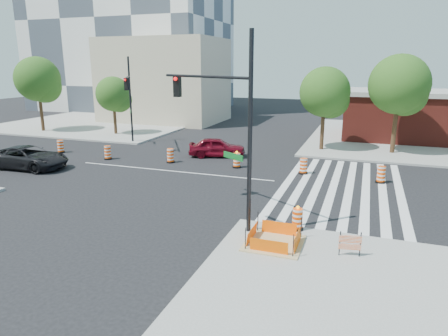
% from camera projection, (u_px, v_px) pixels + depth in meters
% --- Properties ---
extents(ground, '(120.00, 120.00, 0.00)m').
position_uv_depth(ground, '(172.00, 171.00, 26.76)').
color(ground, black).
rests_on(ground, ground).
extents(sidewalk_ne, '(22.00, 22.00, 0.15)m').
position_uv_depth(sidewalk_ne, '(433.00, 140.00, 37.27)').
color(sidewalk_ne, gray).
rests_on(sidewalk_ne, ground).
extents(sidewalk_nw, '(22.00, 22.00, 0.15)m').
position_uv_depth(sidewalk_nw, '(107.00, 122.00, 49.02)').
color(sidewalk_nw, gray).
rests_on(sidewalk_nw, ground).
extents(crosswalk_east, '(6.75, 13.50, 0.01)m').
position_uv_depth(crosswalk_east, '(341.00, 187.00, 23.19)').
color(crosswalk_east, silver).
rests_on(crosswalk_east, ground).
extents(lane_centerline, '(14.00, 0.12, 0.01)m').
position_uv_depth(lane_centerline, '(172.00, 171.00, 26.76)').
color(lane_centerline, silver).
rests_on(lane_centerline, ground).
extents(excavation_pit, '(2.20, 2.20, 0.90)m').
position_uv_depth(excavation_pit, '(274.00, 242.00, 15.57)').
color(excavation_pit, tan).
rests_on(excavation_pit, ground).
extents(brick_storefront, '(16.50, 8.50, 4.60)m').
position_uv_depth(brick_storefront, '(436.00, 116.00, 36.71)').
color(brick_storefront, maroon).
rests_on(brick_storefront, ground).
extents(beige_midrise, '(14.00, 10.00, 10.00)m').
position_uv_depth(beige_midrise, '(165.00, 81.00, 49.47)').
color(beige_midrise, '#BFB192').
rests_on(beige_midrise, ground).
extents(red_coupe, '(4.66, 3.01, 1.48)m').
position_uv_depth(red_coupe, '(217.00, 147.00, 30.81)').
color(red_coupe, '#600816').
rests_on(red_coupe, ground).
extents(dark_suv, '(5.63, 2.79, 1.53)m').
position_uv_depth(dark_suv, '(28.00, 157.00, 27.30)').
color(dark_suv, black).
rests_on(dark_suv, ground).
extents(signal_pole_se, '(5.34, 3.25, 8.09)m').
position_uv_depth(signal_pole_se, '(223.00, 113.00, 16.86)').
color(signal_pole_se, black).
rests_on(signal_pole_se, ground).
extents(signal_pole_nw, '(2.94, 4.95, 7.46)m').
position_uv_depth(signal_pole_nw, '(129.00, 93.00, 33.86)').
color(signal_pole_nw, black).
rests_on(signal_pole_nw, ground).
extents(pit_drum, '(0.54, 0.54, 1.07)m').
position_uv_depth(pit_drum, '(297.00, 220.00, 16.82)').
color(pit_drum, black).
rests_on(pit_drum, ground).
extents(barricade, '(0.79, 0.19, 0.94)m').
position_uv_depth(barricade, '(350.00, 243.00, 14.47)').
color(barricade, '#FF4A05').
rests_on(barricade, ground).
extents(tree_north_a, '(4.56, 4.56, 7.75)m').
position_uv_depth(tree_north_a, '(39.00, 82.00, 41.01)').
color(tree_north_a, '#382314').
rests_on(tree_north_a, ground).
extents(tree_north_b, '(3.43, 3.42, 5.81)m').
position_uv_depth(tree_north_b, '(114.00, 96.00, 39.48)').
color(tree_north_b, '#382314').
rests_on(tree_north_b, ground).
extents(tree_north_c, '(4.00, 4.00, 6.81)m').
position_uv_depth(tree_north_c, '(325.00, 95.00, 31.96)').
color(tree_north_c, '#382314').
rests_on(tree_north_c, ground).
extents(tree_north_d, '(4.56, 4.56, 7.75)m').
position_uv_depth(tree_north_d, '(399.00, 88.00, 30.50)').
color(tree_north_d, '#382314').
rests_on(tree_north_d, ground).
extents(median_drum_0, '(0.60, 0.60, 1.02)m').
position_uv_depth(median_drum_0, '(61.00, 147.00, 32.26)').
color(median_drum_0, black).
rests_on(median_drum_0, ground).
extents(median_drum_1, '(0.60, 0.60, 1.02)m').
position_uv_depth(median_drum_1, '(108.00, 153.00, 29.96)').
color(median_drum_1, black).
rests_on(median_drum_1, ground).
extents(median_drum_2, '(0.60, 0.60, 1.02)m').
position_uv_depth(median_drum_2, '(170.00, 156.00, 28.97)').
color(median_drum_2, black).
rests_on(median_drum_2, ground).
extents(median_drum_3, '(0.60, 0.60, 1.18)m').
position_uv_depth(median_drum_3, '(237.00, 161.00, 27.55)').
color(median_drum_3, black).
rests_on(median_drum_3, ground).
extents(median_drum_4, '(0.60, 0.60, 1.02)m').
position_uv_depth(median_drum_4, '(303.00, 167.00, 26.00)').
color(median_drum_4, black).
rests_on(median_drum_4, ground).
extents(median_drum_5, '(0.60, 0.60, 1.02)m').
position_uv_depth(median_drum_5, '(381.00, 175.00, 23.99)').
color(median_drum_5, black).
rests_on(median_drum_5, ground).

